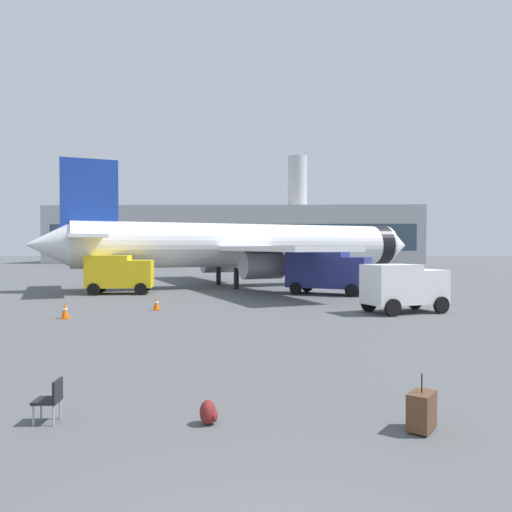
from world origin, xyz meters
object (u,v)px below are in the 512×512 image
Objects in this scene: fuel_truck at (327,270)px; gate_chair at (51,398)px; airplane_at_gate at (246,246)px; safety_cone_mid at (65,310)px; rolling_suitcase at (422,411)px; safety_cone_near at (156,303)px; cargo_van at (404,286)px; traveller_backpack at (209,413)px; service_truck at (119,273)px.

fuel_truck reaches higher than gate_chair.
airplane_at_gate is at bearing 131.81° from fuel_truck.
safety_cone_mid is 0.74× the size of rolling_suitcase.
rolling_suitcase is (9.22, -18.10, 0.02)m from safety_cone_near.
cargo_van is 19.06m from traveller_backpack.
service_truck is at bearing 117.26° from rolling_suitcase.
airplane_at_gate reaches higher than rolling_suitcase.
airplane_at_gate is 17.77m from safety_cone_near.
airplane_at_gate reaches higher than safety_cone_near.
fuel_truck is at bearing 42.64° from safety_cone_near.
airplane_at_gate is at bearing 39.19° from service_truck.
safety_cone_mid is at bearing -171.17° from cargo_van.
service_truck is 28.23m from gate_chair.
rolling_suitcase is 4.11m from traveller_backpack.
rolling_suitcase is (5.06, -35.06, -3.27)m from airplane_at_gate.
fuel_truck is at bearing 87.17° from rolling_suitcase.
fuel_truck is 1.34× the size of cargo_van.
fuel_truck reaches higher than safety_cone_mid.
cargo_van reaches higher than rolling_suitcase.
gate_chair is (1.97, -17.84, 0.13)m from safety_cone_near.
gate_chair is at bearing -107.36° from fuel_truck.
service_truck reaches higher than rolling_suitcase.
safety_cone_near is 0.87× the size of gate_chair.
fuel_truck is 8.62× the size of safety_cone_near.
service_truck is 6.17× the size of safety_cone_mid.
safety_cone_mid is (-7.89, -20.40, -3.25)m from airplane_at_gate.
safety_cone_near reaches higher than traveller_backpack.
airplane_at_gate is 7.03× the size of cargo_van.
service_truck reaches higher than gate_chair.
service_truck is 31.07m from rolling_suitcase.
rolling_suitcase is (-1.38, -27.86, -1.38)m from fuel_truck.
airplane_at_gate is 41.68× the size of safety_cone_mid.
safety_cone_near is 5.07m from safety_cone_mid.
cargo_van is 4.39× the size of rolling_suitcase.
traveller_backpack is at bearing -88.41° from airplane_at_gate.
fuel_truck is at bearing 105.33° from cargo_van.
rolling_suitcase is 1.28× the size of gate_chair.
gate_chair is (-3.15, 0.01, 0.27)m from traveller_backpack.
cargo_van is 17.89m from rolling_suitcase.
safety_cone_near is at bearing 116.99° from rolling_suitcase.
fuel_truck is 28.95m from gate_chair.
cargo_van reaches higher than traveller_backpack.
traveller_backpack is at bearing -0.12° from gate_chair.
cargo_van is at bearing 8.83° from safety_cone_mid.
cargo_van is 10.07× the size of traveller_backpack.
traveller_backpack is (-5.47, -27.61, -1.54)m from fuel_truck.
cargo_van reaches higher than safety_cone_near.
safety_cone_near is at bearing 96.31° from gate_chair.
safety_cone_near is at bearing 106.02° from traveller_backpack.
rolling_suitcase is (14.22, -27.59, -1.22)m from service_truck.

